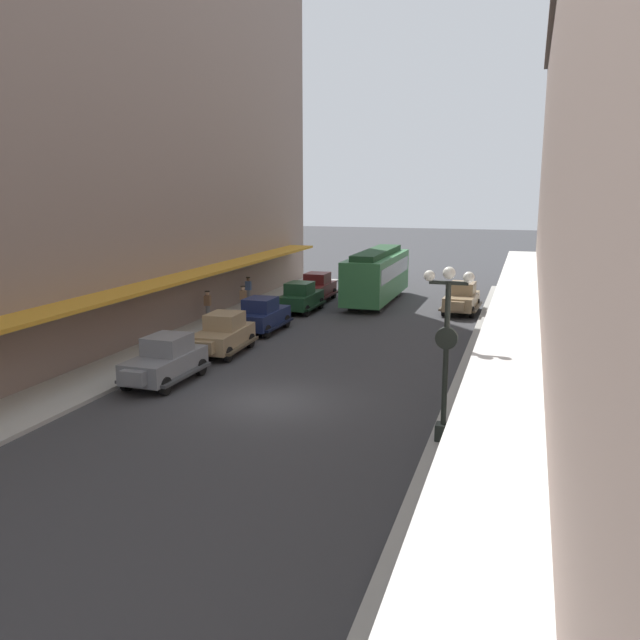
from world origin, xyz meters
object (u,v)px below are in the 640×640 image
fire_hydrant (172,346)px  pedestrian_0 (248,290)px  pedestrian_2 (243,300)px  lamp_post_with_clock (446,347)px  pedestrian_4 (476,438)px  parked_car_4 (301,297)px  parked_car_3 (316,287)px  pedestrian_3 (208,305)px  parked_car_1 (165,359)px  pedestrian_5 (515,297)px  pedestrian_1 (491,323)px  streetcar (377,274)px  parked_car_0 (262,314)px  parked_car_2 (462,297)px  parked_car_5 (223,333)px

fire_hydrant → pedestrian_0: (-2.13, 13.32, 0.45)m
fire_hydrant → pedestrian_2: 9.78m
lamp_post_with_clock → pedestrian_4: bearing=-58.7°
lamp_post_with_clock → fire_hydrant: 14.51m
parked_car_4 → pedestrian_0: (-3.94, 1.10, 0.07)m
parked_car_3 → pedestrian_3: (-3.50, -8.87, 0.07)m
parked_car_3 → fire_hydrant: bearing=-95.2°
parked_car_1 → pedestrian_4: 13.14m
pedestrian_2 → pedestrian_5: pedestrian_2 is taller
lamp_post_with_clock → pedestrian_3: 20.40m
pedestrian_5 → pedestrian_1: bearing=-96.2°
pedestrian_0 → pedestrian_4: bearing=-53.5°
streetcar → pedestrian_1: size_ratio=5.75×
pedestrian_0 → pedestrian_5: bearing=8.1°
parked_car_3 → streetcar: size_ratio=0.44×
fire_hydrant → pedestrian_2: size_ratio=0.49×
parked_car_4 → pedestrian_0: 4.09m
lamp_post_with_clock → pedestrian_5: lamp_post_with_clock is taller
parked_car_3 → pedestrian_5: (12.78, -0.67, 0.05)m
streetcar → pedestrian_4: (8.37, -25.11, -0.89)m
pedestrian_5 → fire_hydrant: bearing=-132.3°
parked_car_1 → pedestrian_4: (12.19, -4.91, 0.07)m
parked_car_0 → parked_car_2: 12.71m
parked_car_1 → parked_car_3: (-0.16, 19.67, 0.00)m
streetcar → pedestrian_4: 26.49m
pedestrian_3 → pedestrian_1: bearing=-1.3°
pedestrian_1 → pedestrian_4: (0.50, -15.36, 0.00)m
parked_car_0 → fire_hydrant: 6.53m
pedestrian_3 → pedestrian_4: 22.32m
fire_hydrant → parked_car_3: bearing=84.8°
parked_car_0 → parked_car_4: 5.94m
parked_car_5 → lamp_post_with_clock: size_ratio=0.84×
streetcar → pedestrian_3: streetcar is taller
pedestrian_2 → pedestrian_3: bearing=-116.4°
pedestrian_1 → pedestrian_2: 14.47m
pedestrian_2 → pedestrian_3: same height
parked_car_2 → parked_car_5: (-9.39, -13.29, 0.00)m
streetcar → fire_hydrant: streetcar is taller
pedestrian_0 → pedestrian_4: 26.85m
parked_car_3 → fire_hydrant: 16.39m
parked_car_3 → lamp_post_with_clock: (11.27, -22.80, 2.04)m
pedestrian_1 → pedestrian_3: 15.36m
pedestrian_1 → pedestrian_3: same height
pedestrian_0 → lamp_post_with_clock: bearing=-53.1°
parked_car_3 → pedestrian_3: 9.54m
pedestrian_5 → pedestrian_0: bearing=-171.9°
parked_car_1 → parked_car_3: same height
parked_car_0 → fire_hydrant: parked_car_0 is taller
pedestrian_1 → parked_car_0: bearing=-176.0°
parked_car_3 → pedestrian_4: size_ratio=2.55×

